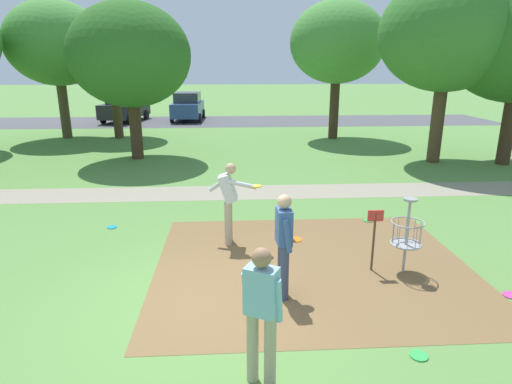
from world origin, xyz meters
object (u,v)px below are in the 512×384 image
(frisbee_by_tee, at_px, (511,295))
(frisbee_far_left, at_px, (368,221))
(frisbee_scattered_a, at_px, (112,227))
(parked_car_leftmost, at_px, (125,107))
(player_foreground_watching, at_px, (229,198))
(parked_car_center_left, at_px, (188,106))
(player_waiting_right, at_px, (284,240))
(tree_mid_left, at_px, (448,33))
(tree_mid_right, at_px, (56,44))
(frisbee_near_basket, at_px, (282,229))
(tree_far_left, at_px, (113,62))
(tree_far_center, at_px, (337,43))
(disc_golf_basket, at_px, (403,233))
(player_waiting_left, at_px, (262,309))
(frisbee_mid_grass, at_px, (261,279))
(frisbee_far_right, at_px, (419,356))
(tree_near_right, at_px, (130,55))

(frisbee_by_tee, relative_size, frisbee_far_left, 1.02)
(frisbee_scattered_a, height_order, parked_car_leftmost, parked_car_leftmost)
(player_foreground_watching, bearing_deg, parked_car_center_left, 97.51)
(frisbee_far_left, height_order, parked_car_leftmost, parked_car_leftmost)
(player_waiting_right, bearing_deg, parked_car_leftmost, 108.64)
(player_waiting_right, relative_size, parked_car_leftmost, 0.38)
(tree_mid_left, distance_m, tree_mid_right, 17.43)
(frisbee_near_basket, height_order, frisbee_by_tee, same)
(tree_mid_left, distance_m, tree_far_left, 14.97)
(tree_far_center, bearing_deg, parked_car_leftmost, 147.93)
(frisbee_near_basket, bearing_deg, tree_far_center, 71.92)
(parked_car_leftmost, distance_m, parked_car_center_left, 4.12)
(disc_golf_basket, height_order, tree_far_left, tree_far_left)
(player_waiting_left, xyz_separation_m, frisbee_far_left, (2.95, 5.27, -0.96))
(tree_far_left, xyz_separation_m, parked_car_leftmost, (-1.24, 6.83, -2.83))
(player_waiting_left, bearing_deg, frisbee_scattered_a, 120.62)
(player_waiting_left, relative_size, frisbee_mid_grass, 8.06)
(disc_golf_basket, distance_m, frisbee_far_left, 2.73)
(player_foreground_watching, bearing_deg, disc_golf_basket, -26.12)
(disc_golf_basket, relative_size, frisbee_by_tee, 5.45)
(parked_car_leftmost, bearing_deg, player_foreground_watching, -71.63)
(tree_mid_right, bearing_deg, player_foreground_watching, -59.43)
(frisbee_near_basket, distance_m, parked_car_leftmost, 21.63)
(frisbee_by_tee, bearing_deg, frisbee_far_right, -147.04)
(player_waiting_left, distance_m, frisbee_by_tee, 4.61)
(frisbee_mid_grass, relative_size, frisbee_far_left, 0.85)
(frisbee_near_basket, xyz_separation_m, frisbee_scattered_a, (-3.89, 0.37, 0.00))
(player_foreground_watching, relative_size, parked_car_leftmost, 0.38)
(frisbee_far_right, bearing_deg, tree_mid_right, 120.94)
(frisbee_near_basket, relative_size, frisbee_far_left, 0.95)
(tree_far_left, bearing_deg, frisbee_near_basket, -62.67)
(disc_golf_basket, height_order, frisbee_far_left, disc_golf_basket)
(player_foreground_watching, distance_m, frisbee_near_basket, 1.67)
(frisbee_scattered_a, relative_size, parked_car_leftmost, 0.05)
(player_waiting_left, distance_m, frisbee_mid_grass, 2.67)
(player_waiting_left, bearing_deg, tree_mid_right, 115.45)
(tree_mid_right, bearing_deg, tree_far_center, -3.88)
(frisbee_by_tee, height_order, parked_car_leftmost, parked_car_leftmost)
(frisbee_near_basket, xyz_separation_m, tree_mid_right, (-9.48, 13.37, 4.57))
(disc_golf_basket, distance_m, player_waiting_right, 2.33)
(tree_near_right, distance_m, tree_far_left, 5.53)
(player_waiting_left, distance_m, frisbee_near_basket, 4.98)
(disc_golf_basket, bearing_deg, frisbee_far_right, -105.57)
(frisbee_mid_grass, height_order, frisbee_far_right, same)
(tree_mid_right, height_order, parked_car_leftmost, tree_mid_right)
(player_waiting_left, xyz_separation_m, tree_far_left, (-6.01, 18.04, 2.78))
(player_waiting_left, distance_m, tree_mid_left, 14.24)
(disc_golf_basket, bearing_deg, parked_car_center_left, 104.50)
(player_waiting_right, relative_size, parked_car_center_left, 0.40)
(tree_near_right, bearing_deg, player_waiting_right, -67.57)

